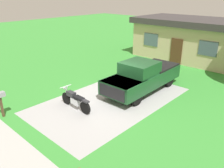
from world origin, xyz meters
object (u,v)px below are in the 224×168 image
object	(u,v)px
pickup_truck	(143,76)
mailbox	(0,98)
neighbor_house	(191,38)
motorcycle	(75,100)

from	to	relation	value
pickup_truck	mailbox	distance (m)	7.81
neighbor_house	motorcycle	bearing A→B (deg)	-89.47
motorcycle	mailbox	xyz separation A→B (m)	(-1.91, -2.90, 0.51)
neighbor_house	mailbox	bearing A→B (deg)	-96.35
mailbox	neighbor_house	world-z (taller)	neighbor_house
motorcycle	pickup_truck	distance (m)	4.46
pickup_truck	neighbor_house	size ratio (longest dim) A/B	0.59
pickup_truck	neighbor_house	distance (m)	9.07
pickup_truck	mailbox	xyz separation A→B (m)	(-3.09, -7.17, 0.03)
pickup_truck	motorcycle	bearing A→B (deg)	-105.33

